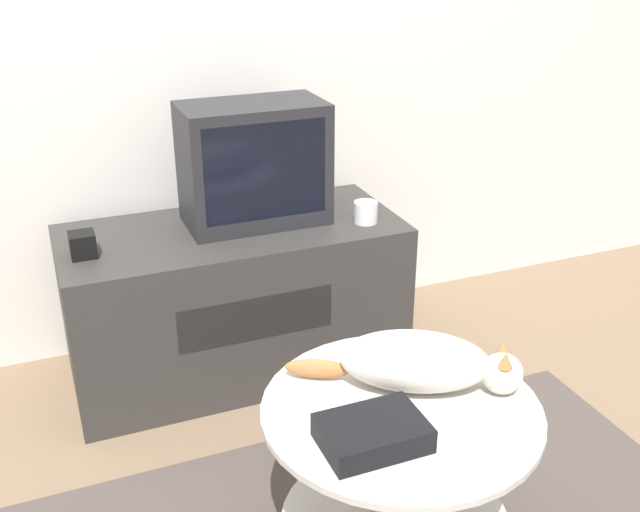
# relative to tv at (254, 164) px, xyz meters

# --- Properties ---
(wall_back) EXTENTS (8.00, 0.05, 2.60)m
(wall_back) POSITION_rel_tv_xyz_m (-0.07, 0.33, 0.50)
(wall_back) COLOR silver
(wall_back) RESTS_ON ground_plane
(tv_stand) EXTENTS (1.22, 0.55, 0.58)m
(tv_stand) POSITION_rel_tv_xyz_m (-0.10, -0.03, -0.51)
(tv_stand) COLOR #33302D
(tv_stand) RESTS_ON ground_plane
(tv) EXTENTS (0.50, 0.28, 0.44)m
(tv) POSITION_rel_tv_xyz_m (0.00, 0.00, 0.00)
(tv) COLOR #232326
(tv) RESTS_ON tv_stand
(speaker) EXTENTS (0.08, 0.08, 0.08)m
(speaker) POSITION_rel_tv_xyz_m (-0.62, -0.09, -0.18)
(speaker) COLOR black
(speaker) RESTS_ON tv_stand
(mug) EXTENTS (0.09, 0.09, 0.08)m
(mug) POSITION_rel_tv_xyz_m (0.37, -0.16, -0.18)
(mug) COLOR white
(mug) RESTS_ON tv_stand
(coffee_table) EXTENTS (0.69, 0.69, 0.49)m
(coffee_table) POSITION_rel_tv_xyz_m (0.01, -1.14, -0.46)
(coffee_table) COLOR #B2B2B7
(coffee_table) RESTS_ON rug
(dvd_box) EXTENTS (0.23, 0.17, 0.06)m
(dvd_box) POSITION_rel_tv_xyz_m (-0.12, -1.24, -0.25)
(dvd_box) COLOR black
(dvd_box) RESTS_ON coffee_table
(cat) EXTENTS (0.54, 0.35, 0.15)m
(cat) POSITION_rel_tv_xyz_m (0.09, -1.08, -0.21)
(cat) COLOR silver
(cat) RESTS_ON coffee_table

